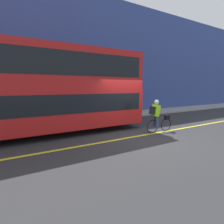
# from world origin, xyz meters

# --- Properties ---
(ground_plane) EXTENTS (80.00, 80.00, 0.00)m
(ground_plane) POSITION_xyz_m (0.00, 0.00, 0.00)
(ground_plane) COLOR #2D2D30
(road_center_line) EXTENTS (50.00, 0.14, 0.01)m
(road_center_line) POSITION_xyz_m (0.00, -0.16, 0.00)
(road_center_line) COLOR yellow
(road_center_line) RESTS_ON ground_plane
(sidewalk_curb) EXTENTS (60.00, 2.26, 0.10)m
(sidewalk_curb) POSITION_xyz_m (0.00, 5.05, 0.05)
(sidewalk_curb) COLOR gray
(sidewalk_curb) RESTS_ON ground_plane
(building_facade) EXTENTS (60.00, 0.30, 8.85)m
(building_facade) POSITION_xyz_m (0.00, 6.33, 4.43)
(building_facade) COLOR #33478C
(building_facade) RESTS_ON ground_plane
(bus) EXTENTS (11.19, 2.49, 3.88)m
(bus) POSITION_xyz_m (-4.54, 2.15, 2.16)
(bus) COLOR black
(bus) RESTS_ON ground_plane
(cyclist_on_bike) EXTENTS (1.54, 0.32, 1.58)m
(cyclist_on_bike) POSITION_xyz_m (1.11, -0.11, 0.85)
(cyclist_on_bike) COLOR black
(cyclist_on_bike) RESTS_ON ground_plane
(trash_bin) EXTENTS (0.48, 0.48, 0.88)m
(trash_bin) POSITION_xyz_m (0.85, 4.94, 0.54)
(trash_bin) COLOR #194C23
(trash_bin) RESTS_ON sidewalk_curb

